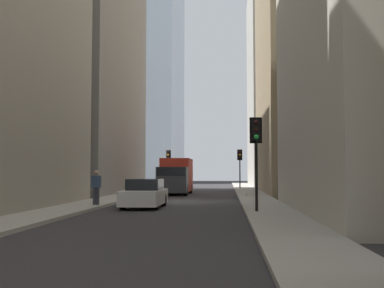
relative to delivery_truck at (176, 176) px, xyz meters
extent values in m
plane|color=#302D30|center=(-9.10, -1.40, -1.46)|extent=(135.00, 135.00, 0.00)
cube|color=#A8A399|center=(-9.10, 3.10, -1.39)|extent=(90.00, 2.20, 0.14)
cube|color=#A8A399|center=(-9.10, -5.90, -1.39)|extent=(90.00, 2.20, 0.14)
cube|color=#B7B2A5|center=(22.55, -12.00, 11.40)|extent=(16.93, 10.00, 25.71)
cube|color=#9E8966|center=(2.26, -12.00, 14.81)|extent=(16.54, 10.00, 32.53)
cube|color=gray|center=(1.32, 9.20, 10.05)|extent=(17.56, 10.00, 23.02)
cube|color=red|center=(0.91, 0.00, 0.08)|extent=(4.60, 2.25, 2.60)
cube|color=#38383D|center=(-2.29, 0.00, -0.27)|extent=(1.90, 2.25, 1.90)
cube|color=black|center=(-2.29, 0.00, 0.33)|extent=(1.92, 2.09, 0.64)
cylinder|color=black|center=(-2.29, -0.99, -1.02)|extent=(0.88, 0.28, 0.88)
cylinder|color=black|center=(-2.29, 0.98, -1.02)|extent=(0.88, 0.28, 0.88)
cylinder|color=black|center=(2.31, -0.99, -1.02)|extent=(0.88, 0.28, 0.88)
cylinder|color=black|center=(2.31, 0.98, -1.02)|extent=(0.88, 0.28, 0.88)
cube|color=silver|center=(-14.17, 0.00, -0.93)|extent=(4.30, 1.78, 0.70)
cube|color=black|center=(-13.97, 0.00, -0.31)|extent=(2.10, 1.58, 0.54)
cylinder|color=black|center=(-15.52, -0.78, -1.14)|extent=(0.64, 0.22, 0.64)
cylinder|color=black|center=(-15.52, 0.78, -1.14)|extent=(0.64, 0.22, 0.64)
cylinder|color=black|center=(-12.82, -0.78, -1.14)|extent=(0.64, 0.22, 0.64)
cylinder|color=black|center=(-12.82, 0.78, -1.14)|extent=(0.64, 0.22, 0.64)
cylinder|color=black|center=(-17.45, -5.28, 0.14)|extent=(0.12, 0.12, 2.92)
cube|color=black|center=(-17.45, -5.28, 2.05)|extent=(0.28, 0.32, 0.90)
cube|color=black|center=(-17.29, -5.28, 2.05)|extent=(0.03, 0.52, 1.10)
sphere|color=black|center=(-17.61, -5.28, 2.35)|extent=(0.20, 0.20, 0.20)
sphere|color=black|center=(-17.61, -5.28, 2.05)|extent=(0.20, 0.20, 0.20)
sphere|color=green|center=(-17.61, -5.28, 1.75)|extent=(0.20, 0.20, 0.20)
cylinder|color=black|center=(10.98, -5.37, 0.15)|extent=(0.12, 0.12, 2.94)
cube|color=black|center=(10.98, -5.37, 2.07)|extent=(0.28, 0.32, 0.90)
cube|color=black|center=(11.13, -5.37, 2.07)|extent=(0.03, 0.52, 1.10)
sphere|color=black|center=(10.82, -5.37, 2.37)|extent=(0.20, 0.20, 0.20)
sphere|color=orange|center=(10.82, -5.37, 2.07)|extent=(0.20, 0.20, 0.20)
sphere|color=black|center=(10.82, -5.37, 1.77)|extent=(0.20, 0.20, 0.20)
cylinder|color=black|center=(15.79, 2.58, 0.24)|extent=(0.12, 0.12, 3.12)
cube|color=black|center=(15.79, 2.58, 2.25)|extent=(0.28, 0.32, 0.90)
cube|color=black|center=(15.94, 2.58, 2.25)|extent=(0.03, 0.52, 1.10)
sphere|color=black|center=(15.63, 2.58, 2.55)|extent=(0.20, 0.20, 0.20)
sphere|color=orange|center=(15.63, 2.58, 2.25)|extent=(0.20, 0.20, 0.20)
sphere|color=black|center=(15.63, 2.58, 1.95)|extent=(0.20, 0.20, 0.20)
cylinder|color=#33333D|center=(-14.22, 2.33, -0.89)|extent=(0.16, 0.16, 0.85)
cylinder|color=#33333D|center=(-14.22, 2.50, -0.89)|extent=(0.16, 0.16, 0.85)
cube|color=navy|center=(-14.22, 2.41, -0.17)|extent=(0.26, 0.44, 0.58)
sphere|color=tan|center=(-14.22, 2.41, 0.27)|extent=(0.22, 0.22, 0.22)
cylinder|color=#999EA3|center=(-5.26, -5.36, -1.22)|extent=(0.07, 0.07, 0.20)
cylinder|color=#999EA3|center=(-5.26, -5.36, -1.08)|extent=(0.03, 0.03, 0.07)
camera|label=1|loc=(-37.18, -4.07, 0.29)|focal=44.02mm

